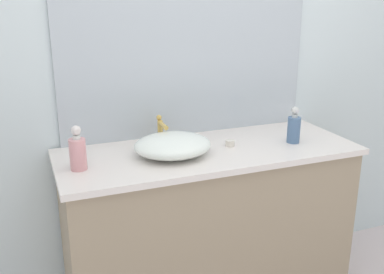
% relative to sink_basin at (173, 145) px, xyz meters
% --- Properties ---
extents(bathroom_wall_rear, '(6.00, 0.06, 2.60)m').
position_rel_sink_basin_xyz_m(bathroom_wall_rear, '(0.26, 0.35, 0.36)').
color(bathroom_wall_rear, silver).
rests_on(bathroom_wall_rear, ground).
extents(vanity_counter, '(1.49, 0.58, 0.89)m').
position_rel_sink_basin_xyz_m(vanity_counter, '(0.20, 0.02, -0.49)').
color(vanity_counter, gray).
rests_on(vanity_counter, ground).
extents(wall_mirror_panel, '(1.37, 0.01, 0.92)m').
position_rel_sink_basin_xyz_m(wall_mirror_panel, '(0.20, 0.31, 0.41)').
color(wall_mirror_panel, '#B2BCC6').
rests_on(wall_mirror_panel, vanity_counter).
extents(sink_basin, '(0.37, 0.33, 0.10)m').
position_rel_sink_basin_xyz_m(sink_basin, '(0.00, 0.00, 0.00)').
color(sink_basin, white).
rests_on(sink_basin, vanity_counter).
extents(faucet, '(0.03, 0.13, 0.15)m').
position_rel_sink_basin_xyz_m(faucet, '(-0.00, 0.18, 0.04)').
color(faucet, gold).
rests_on(faucet, vanity_counter).
extents(soap_dispenser, '(0.07, 0.07, 0.20)m').
position_rel_sink_basin_xyz_m(soap_dispenser, '(-0.44, -0.02, 0.03)').
color(soap_dispenser, pink).
rests_on(soap_dispenser, vanity_counter).
extents(lotion_bottle, '(0.07, 0.07, 0.19)m').
position_rel_sink_basin_xyz_m(lotion_bottle, '(0.65, -0.04, 0.03)').
color(lotion_bottle, '#4D6B92').
rests_on(lotion_bottle, vanity_counter).
extents(candle_jar, '(0.05, 0.05, 0.03)m').
position_rel_sink_basin_xyz_m(candle_jar, '(0.31, 0.02, -0.03)').
color(candle_jar, silver).
rests_on(candle_jar, vanity_counter).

